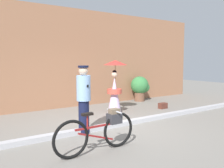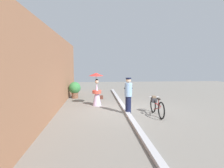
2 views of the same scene
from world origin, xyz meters
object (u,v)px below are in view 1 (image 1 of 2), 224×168
person_officer (84,98)px  backpack_on_pavement (163,106)px  bicycle_near_officer (100,130)px  potted_plant_by_door (140,87)px  person_with_parasol (115,87)px

person_officer → backpack_on_pavement: 4.13m
bicycle_near_officer → person_officer: (0.29, 1.22, 0.46)m
bicycle_near_officer → backpack_on_pavement: bicycle_near_officer is taller
potted_plant_by_door → person_with_parasol: bearing=-149.0°
bicycle_near_officer → person_with_parasol: bearing=50.2°
bicycle_near_officer → potted_plant_by_door: 6.16m
bicycle_near_officer → person_officer: bearing=76.7°
person_with_parasol → potted_plant_by_door: bearing=31.0°
person_with_parasol → potted_plant_by_door: size_ratio=1.64×
person_officer → potted_plant_by_door: size_ratio=1.52×
backpack_on_pavement → person_with_parasol: bearing=170.6°
person_with_parasol → person_officer: bearing=-143.4°
bicycle_near_officer → potted_plant_by_door: (4.60, 4.09, 0.20)m
person_officer → potted_plant_by_door: (4.32, 2.87, -0.26)m
person_with_parasol → backpack_on_pavement: (1.98, -0.33, -0.80)m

